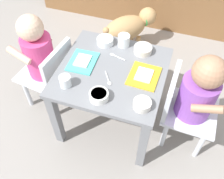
{
  "coord_description": "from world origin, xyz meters",
  "views": [
    {
      "loc": [
        0.29,
        -0.88,
        1.39
      ],
      "look_at": [
        0.0,
        0.0,
        0.29
      ],
      "focal_mm": 40.55,
      "sensor_mm": 36.0,
      "label": 1
    }
  ],
  "objects_px": {
    "seated_child_right": "(196,94)",
    "water_cup_right": "(123,41)",
    "food_tray_right": "(144,76)",
    "veggie_bowl_far": "(142,104)",
    "food_tray_left": "(83,61)",
    "water_cup_left": "(65,82)",
    "dog": "(129,27)",
    "seated_child_left": "(41,55)",
    "spoon_by_right_tray": "(116,56)",
    "cereal_bowl_right_side": "(98,95)",
    "spoon_by_left_tray": "(108,80)",
    "cereal_bowl_left_side": "(105,41)",
    "dining_table": "(112,81)",
    "veggie_bowl_near": "(143,49)"
  },
  "relations": [
    {
      "from": "water_cup_left",
      "to": "spoon_by_left_tray",
      "type": "height_order",
      "value": "water_cup_left"
    },
    {
      "from": "water_cup_left",
      "to": "veggie_bowl_far",
      "type": "bearing_deg",
      "value": -1.5
    },
    {
      "from": "seated_child_left",
      "to": "cereal_bowl_right_side",
      "type": "xyz_separation_m",
      "value": [
        0.44,
        -0.22,
        0.06
      ]
    },
    {
      "from": "water_cup_right",
      "to": "spoon_by_right_tray",
      "type": "height_order",
      "value": "water_cup_right"
    },
    {
      "from": "veggie_bowl_near",
      "to": "water_cup_left",
      "type": "bearing_deg",
      "value": -130.08
    },
    {
      "from": "water_cup_left",
      "to": "cereal_bowl_right_side",
      "type": "relative_size",
      "value": 0.65
    },
    {
      "from": "veggie_bowl_near",
      "to": "spoon_by_right_tray",
      "type": "xyz_separation_m",
      "value": [
        -0.13,
        -0.08,
        -0.02
      ]
    },
    {
      "from": "food_tray_left",
      "to": "veggie_bowl_near",
      "type": "xyz_separation_m",
      "value": [
        0.29,
        0.18,
        0.01
      ]
    },
    {
      "from": "dining_table",
      "to": "spoon_by_left_tray",
      "type": "height_order",
      "value": "spoon_by_left_tray"
    },
    {
      "from": "dog",
      "to": "veggie_bowl_near",
      "type": "height_order",
      "value": "veggie_bowl_near"
    },
    {
      "from": "food_tray_left",
      "to": "veggie_bowl_far",
      "type": "bearing_deg",
      "value": -26.95
    },
    {
      "from": "seated_child_right",
      "to": "water_cup_right",
      "type": "height_order",
      "value": "seated_child_right"
    },
    {
      "from": "dog",
      "to": "cereal_bowl_left_side",
      "type": "relative_size",
      "value": 4.24
    },
    {
      "from": "dining_table",
      "to": "dog",
      "type": "distance_m",
      "value": 0.73
    },
    {
      "from": "seated_child_right",
      "to": "cereal_bowl_right_side",
      "type": "xyz_separation_m",
      "value": [
        -0.44,
        -0.2,
        0.06
      ]
    },
    {
      "from": "water_cup_right",
      "to": "veggie_bowl_far",
      "type": "xyz_separation_m",
      "value": [
        0.21,
        -0.39,
        -0.01
      ]
    },
    {
      "from": "dog",
      "to": "food_tray_left",
      "type": "bearing_deg",
      "value": -96.22
    },
    {
      "from": "water_cup_left",
      "to": "spoon_by_right_tray",
      "type": "relative_size",
      "value": 0.6
    },
    {
      "from": "cereal_bowl_right_side",
      "to": "cereal_bowl_left_side",
      "type": "bearing_deg",
      "value": 104.85
    },
    {
      "from": "food_tray_right",
      "to": "cereal_bowl_left_side",
      "type": "bearing_deg",
      "value": 146.41
    },
    {
      "from": "dining_table",
      "to": "spoon_by_right_tray",
      "type": "bearing_deg",
      "value": 96.76
    },
    {
      "from": "veggie_bowl_far",
      "to": "seated_child_right",
      "type": "bearing_deg",
      "value": 38.77
    },
    {
      "from": "dining_table",
      "to": "water_cup_left",
      "type": "distance_m",
      "value": 0.27
    },
    {
      "from": "water_cup_left",
      "to": "cereal_bowl_left_side",
      "type": "bearing_deg",
      "value": 77.76
    },
    {
      "from": "dog",
      "to": "veggie_bowl_far",
      "type": "relative_size",
      "value": 4.71
    },
    {
      "from": "spoon_by_left_tray",
      "to": "food_tray_right",
      "type": "bearing_deg",
      "value": 26.01
    },
    {
      "from": "veggie_bowl_far",
      "to": "spoon_by_left_tray",
      "type": "relative_size",
      "value": 0.94
    },
    {
      "from": "seated_child_right",
      "to": "spoon_by_right_tray",
      "type": "height_order",
      "value": "seated_child_right"
    },
    {
      "from": "seated_child_right",
      "to": "food_tray_right",
      "type": "relative_size",
      "value": 3.64
    },
    {
      "from": "water_cup_right",
      "to": "cereal_bowl_left_side",
      "type": "relative_size",
      "value": 0.73
    },
    {
      "from": "seated_child_left",
      "to": "food_tray_right",
      "type": "height_order",
      "value": "seated_child_left"
    },
    {
      "from": "food_tray_left",
      "to": "spoon_by_right_tray",
      "type": "bearing_deg",
      "value": 31.92
    },
    {
      "from": "seated_child_right",
      "to": "water_cup_right",
      "type": "xyz_separation_m",
      "value": [
        -0.44,
        0.2,
        0.07
      ]
    },
    {
      "from": "spoon_by_right_tray",
      "to": "seated_child_left",
      "type": "bearing_deg",
      "value": -168.61
    },
    {
      "from": "water_cup_left",
      "to": "spoon_by_right_tray",
      "type": "bearing_deg",
      "value": 58.3
    },
    {
      "from": "dog",
      "to": "water_cup_right",
      "type": "distance_m",
      "value": 0.57
    },
    {
      "from": "food_tray_right",
      "to": "veggie_bowl_far",
      "type": "height_order",
      "value": "veggie_bowl_far"
    },
    {
      "from": "food_tray_left",
      "to": "dining_table",
      "type": "bearing_deg",
      "value": -3.16
    },
    {
      "from": "seated_child_left",
      "to": "spoon_by_right_tray",
      "type": "relative_size",
      "value": 6.71
    },
    {
      "from": "spoon_by_left_tray",
      "to": "seated_child_right",
      "type": "bearing_deg",
      "value": 10.34
    },
    {
      "from": "seated_child_right",
      "to": "cereal_bowl_left_side",
      "type": "bearing_deg",
      "value": 161.54
    },
    {
      "from": "food_tray_right",
      "to": "veggie_bowl_near",
      "type": "relative_size",
      "value": 1.79
    },
    {
      "from": "spoon_by_left_tray",
      "to": "cereal_bowl_left_side",
      "type": "bearing_deg",
      "value": 112.63
    },
    {
      "from": "water_cup_left",
      "to": "water_cup_right",
      "type": "xyz_separation_m",
      "value": [
        0.18,
        0.38,
        0.0
      ]
    },
    {
      "from": "food_tray_left",
      "to": "water_cup_right",
      "type": "distance_m",
      "value": 0.26
    },
    {
      "from": "seated_child_left",
      "to": "spoon_by_right_tray",
      "type": "height_order",
      "value": "seated_child_left"
    },
    {
      "from": "dining_table",
      "to": "food_tray_left",
      "type": "distance_m",
      "value": 0.19
    },
    {
      "from": "cereal_bowl_right_side",
      "to": "spoon_by_left_tray",
      "type": "relative_size",
      "value": 1.02
    },
    {
      "from": "water_cup_left",
      "to": "veggie_bowl_far",
      "type": "distance_m",
      "value": 0.39
    },
    {
      "from": "seated_child_left",
      "to": "food_tray_left",
      "type": "relative_size",
      "value": 3.7
    }
  ]
}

